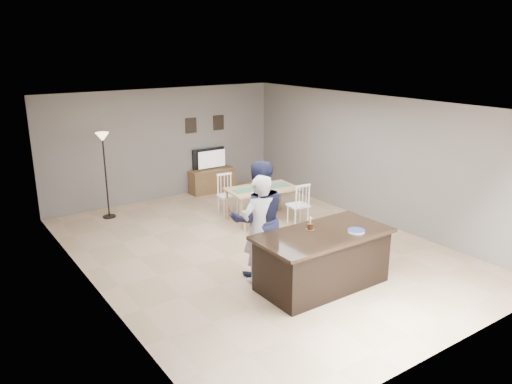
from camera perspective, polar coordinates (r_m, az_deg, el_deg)
floor at (r=9.46m, az=0.13°, el=-6.49°), size 8.00×8.00×0.00m
room_shell at (r=8.94m, az=0.14°, el=3.44°), size 8.00×8.00×8.00m
kitchen_island at (r=8.00m, az=7.58°, el=-7.61°), size 2.15×1.10×0.90m
tv_console at (r=13.00m, az=-5.02°, el=1.32°), size 1.20×0.40×0.60m
television at (r=12.92m, az=-5.24°, el=3.80°), size 0.91×0.12×0.53m
tv_screen_glow at (r=12.85m, az=-5.06°, el=3.77°), size 0.78×0.00×0.78m
picture_frames at (r=12.85m, az=-5.84°, el=7.74°), size 1.10×0.02×0.38m
doorway at (r=5.78m, az=-11.39°, el=-8.88°), size 0.00×2.10×2.65m
woman at (r=7.92m, az=0.42°, el=-4.28°), size 0.66×0.44×1.78m
man at (r=8.10m, az=0.31°, el=-3.16°), size 1.15×1.02×1.95m
birthday_cake at (r=7.92m, az=6.22°, el=-3.93°), size 0.13×0.13×0.21m
plate_stack at (r=7.92m, az=11.39°, el=-4.40°), size 0.26×0.26×0.04m
dining_table at (r=10.84m, az=0.67°, el=-0.17°), size 1.61×1.84×0.91m
floor_lamp at (r=11.21m, az=-17.01°, el=4.36°), size 0.28×0.28×1.90m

